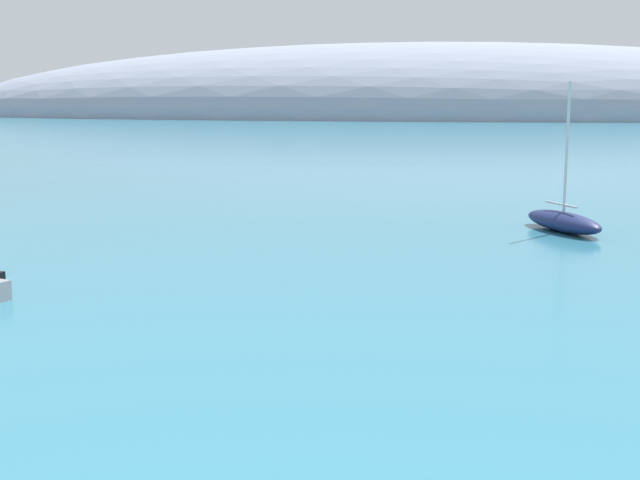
% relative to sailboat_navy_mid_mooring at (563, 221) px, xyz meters
% --- Properties ---
extents(distant_ridge, '(293.78, 88.34, 42.63)m').
position_rel_sailboat_navy_mid_mooring_xyz_m(distant_ridge, '(-24.39, 209.15, -0.54)').
color(distant_ridge, '#8E99AD').
rests_on(distant_ridge, ground).
extents(sailboat_navy_mid_mooring, '(4.35, 5.90, 7.42)m').
position_rel_sailboat_navy_mid_mooring_xyz_m(sailboat_navy_mid_mooring, '(0.00, 0.00, 0.00)').
color(sailboat_navy_mid_mooring, navy).
rests_on(sailboat_navy_mid_mooring, water).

